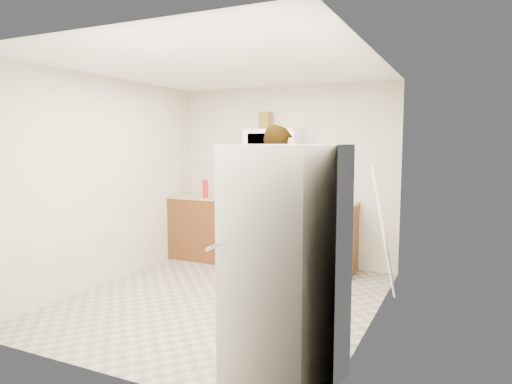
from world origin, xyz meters
The scene contains 20 objects.
floor centered at (0.00, 0.00, 0.00)m, with size 3.60×3.60×0.00m, color gray.
back_wall centered at (0.00, 1.79, 1.25)m, with size 3.20×0.02×2.50m, color beige.
right_wall centered at (1.59, 0.00, 1.25)m, with size 0.02×3.60×2.50m, color beige.
cabinet_left centered at (-1.04, 1.49, 0.45)m, with size 1.12×0.62×0.90m, color #5B3315.
counter_left centered at (-1.04, 1.49, 0.92)m, with size 1.14×0.64×0.04m, color tan.
cabinet_right centered at (0.68, 1.49, 0.45)m, with size 0.80×0.62×0.90m, color #5B3315.
counter_right centered at (0.68, 1.49, 0.92)m, with size 0.82×0.64×0.04m, color tan.
gas_range centered at (-0.10, 1.48, 0.49)m, with size 0.76×0.65×1.13m.
microwave centered at (-0.10, 1.61, 1.70)m, with size 0.76×0.38×0.40m, color white.
person centered at (0.22, 1.04, 0.96)m, with size 0.70×0.46×1.93m, color tan.
fridge centered at (1.24, -1.30, 0.85)m, with size 0.70×0.70×1.70m, color beige.
kettle centered at (0.67, 1.66, 1.03)m, with size 0.16×0.16×0.19m, color white.
jug centered at (-0.24, 1.67, 2.02)m, with size 0.14×0.14×0.24m, color brown.
saucepan centered at (-0.28, 1.58, 1.01)m, with size 0.20×0.20×0.11m, color #ABACAF.
tray centered at (0.11, 1.39, 0.96)m, with size 0.25×0.16×0.05m, color silver.
bottle_spray centered at (-0.97, 1.24, 1.06)m, with size 0.08×0.08×0.26m, color #B70D17.
bottle_hot_sauce centered at (-0.63, 1.38, 1.02)m, with size 0.06×0.06×0.18m, color #DC5718.
bottle_green_cap centered at (-0.72, 1.34, 1.03)m, with size 0.06×0.06×0.19m, color #21951B.
pot_lid centered at (-0.69, 1.41, 0.94)m, with size 0.21×0.21×0.01m, color white.
broom centered at (1.57, 0.78, 0.74)m, with size 0.03×0.03×1.47m, color white.
Camera 1 is at (2.40, -4.24, 1.71)m, focal length 32.00 mm.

